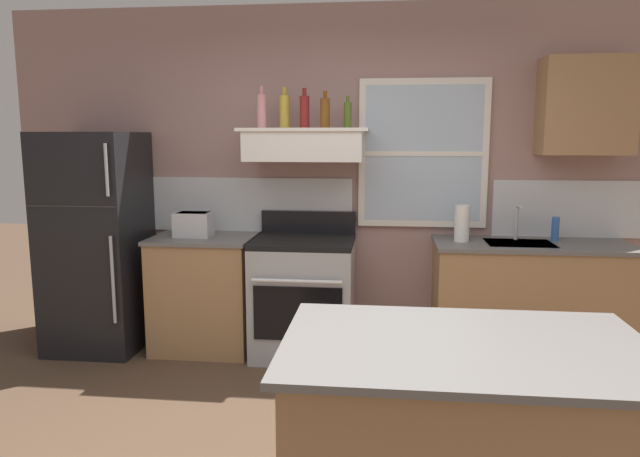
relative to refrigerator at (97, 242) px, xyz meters
The scene contains 17 objects.
back_wall 2.03m from the refrigerator, 11.29° to the left, with size 5.40×0.11×2.70m.
refrigerator is the anchor object (origin of this frame).
counter_left_of_stove 0.94m from the refrigerator, ahead, with size 0.79×0.63×0.91m.
toaster 0.80m from the refrigerator, ahead, with size 0.30×0.20×0.19m.
stove_range 1.70m from the refrigerator, ahead, with size 0.76×0.69×1.09m.
range_hood_shelf 1.82m from the refrigerator, ahead, with size 0.96×0.52×0.24m.
bottle_rose_pink 1.67m from the refrigerator, ahead, with size 0.07×0.07×0.31m.
bottle_champagne_gold_foil 1.81m from the refrigerator, ahead, with size 0.08×0.08×0.31m.
bottle_red_label_wine 1.94m from the refrigerator, ahead, with size 0.07×0.07×0.29m.
bottle_amber_wine 2.07m from the refrigerator, ahead, with size 0.07×0.07×0.27m.
bottle_olive_oil_square 2.21m from the refrigerator, ahead, with size 0.06×0.06×0.24m.
counter_right_with_sink 3.37m from the refrigerator, ahead, with size 1.43×0.63×0.91m.
sink_faucet 3.26m from the refrigerator, ahead, with size 0.03×0.17×0.28m.
paper_towel_roll 2.84m from the refrigerator, ahead, with size 0.11×0.11×0.27m, color white.
dish_soap_bottle 3.54m from the refrigerator, ahead, with size 0.06×0.06×0.18m, color blue.
kitchen_island 3.37m from the refrigerator, 39.60° to the right, with size 1.40×0.90×0.91m.
upper_cabinet_right 3.85m from the refrigerator, ahead, with size 0.64×0.32×0.70m.
Camera 1 is at (0.36, -2.45, 1.69)m, focal length 32.65 mm.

